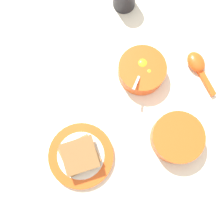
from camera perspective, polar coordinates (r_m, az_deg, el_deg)
ground_plane at (r=0.83m, az=2.01°, el=7.15°), size 3.00×3.00×0.00m
egg_bowl at (r=0.82m, az=6.51°, el=9.00°), size 0.15×0.15×0.08m
toast_plate at (r=0.79m, az=-6.74°, el=-9.39°), size 0.19×0.19×0.02m
toast_sandwich at (r=0.76m, az=-7.12°, el=-9.36°), size 0.12×0.12×0.04m
soup_spoon at (r=0.88m, az=18.16°, el=9.66°), size 0.06×0.16×0.03m
congee_bowl at (r=0.79m, az=13.99°, el=-5.44°), size 0.15×0.15×0.06m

